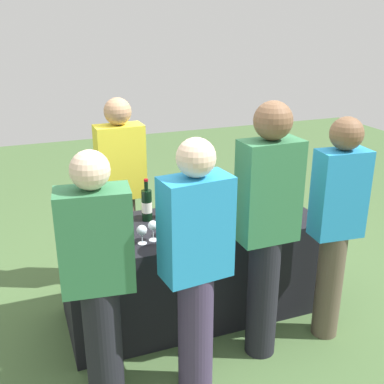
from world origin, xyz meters
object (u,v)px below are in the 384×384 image
wine_bottle_0 (91,214)px  server_pouring (122,187)px  wine_bottle_3 (264,191)px  guest_2 (267,224)px  wine_bottle_1 (147,205)px  wine_bottle_2 (160,204)px  guest_0 (98,276)px  ice_bucket (116,216)px  wine_glass_0 (142,231)px  wine_glass_2 (169,223)px  guest_3 (336,222)px  wine_glass_1 (153,226)px  guest_1 (196,263)px

wine_bottle_0 → server_pouring: server_pouring is taller
wine_bottle_3 → guest_2: size_ratio=0.18×
wine_bottle_1 → wine_bottle_2: wine_bottle_1 is taller
guest_0 → guest_2: size_ratio=0.90×
ice_bucket → wine_glass_0: bearing=-74.0°
wine_glass_2 → server_pouring: (-0.15, 0.78, 0.02)m
server_pouring → wine_bottle_2: bearing=112.0°
wine_bottle_1 → wine_bottle_0: bearing=178.7°
wine_glass_0 → guest_0: (-0.38, -0.47, -0.01)m
guest_3 → wine_glass_1: bearing=164.4°
wine_bottle_0 → guest_0: size_ratio=0.19×
wine_glass_2 → wine_glass_1: bearing=-166.3°
wine_glass_0 → guest_1: bearing=-74.1°
wine_bottle_1 → wine_glass_1: size_ratio=2.23×
wine_bottle_2 → ice_bucket: (-0.35, -0.04, -0.03)m
wine_bottle_1 → wine_bottle_2: bearing=7.0°
wine_glass_2 → server_pouring: server_pouring is taller
wine_bottle_0 → wine_glass_2: wine_bottle_0 is taller
wine_bottle_2 → wine_glass_2: 0.34m
wine_bottle_3 → guest_0: bearing=-151.4°
wine_bottle_1 → ice_bucket: 0.25m
wine_bottle_1 → wine_glass_0: size_ratio=2.41×
wine_bottle_0 → wine_glass_1: size_ratio=1.99×
wine_bottle_2 → wine_bottle_0: bearing=-179.6°
guest_2 → guest_3: 0.55m
wine_glass_2 → guest_3: bearing=-24.4°
wine_bottle_1 → ice_bucket: wine_bottle_1 is taller
wine_bottle_2 → guest_0: bearing=-126.2°
guest_0 → server_pouring: bearing=78.9°
guest_2 → guest_3: (0.55, 0.00, -0.07)m
guest_1 → guest_3: bearing=1.9°
wine_bottle_2 → wine_bottle_1: bearing=-173.0°
guest_0 → wine_glass_2: bearing=49.2°
guest_3 → guest_1: bearing=-166.8°
guest_2 → wine_bottle_3: bearing=60.9°
wine_glass_1 → guest_3: bearing=-20.8°
wine_glass_1 → ice_bucket: size_ratio=0.64×
wine_bottle_3 → ice_bucket: size_ratio=1.39×
guest_0 → wine_glass_0: bearing=58.5°
wine_bottle_0 → guest_2: size_ratio=0.17×
wine_bottle_0 → guest_1: size_ratio=0.18×
wine_bottle_3 → wine_glass_1: bearing=-162.7°
wine_glass_2 → wine_bottle_0: bearing=145.7°
wine_bottle_1 → wine_bottle_3: size_ratio=1.03×
server_pouring → guest_3: (1.20, -1.26, 0.02)m
wine_glass_0 → guest_3: size_ratio=0.08×
wine_bottle_1 → ice_bucket: (-0.24, -0.03, -0.04)m
wine_glass_0 → server_pouring: server_pouring is taller
wine_glass_1 → guest_2: 0.78m
wine_bottle_1 → wine_glass_1: (-0.06, -0.35, -0.02)m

